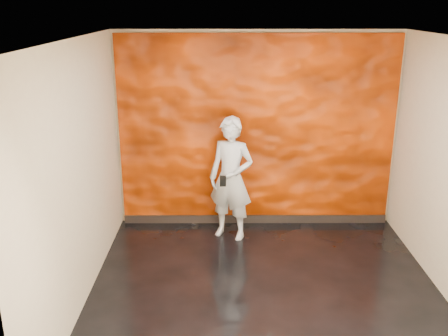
{
  "coord_description": "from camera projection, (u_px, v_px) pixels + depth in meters",
  "views": [
    {
      "loc": [
        -0.48,
        -4.92,
        3.13
      ],
      "look_at": [
        -0.47,
        1.21,
        1.1
      ],
      "focal_mm": 40.0,
      "sensor_mm": 36.0,
      "label": 1
    }
  ],
  "objects": [
    {
      "name": "feature_wall",
      "position": [
        257.0,
        133.0,
        7.08
      ],
      "size": [
        3.9,
        0.06,
        2.75
      ],
      "primitive_type": "cube",
      "color": "#ED4300",
      "rests_on": "ground"
    },
    {
      "name": "phone",
      "position": [
        223.0,
        181.0,
        6.58
      ],
      "size": [
        0.08,
        0.02,
        0.15
      ],
      "primitive_type": "cube",
      "rotation": [
        0.0,
        0.0,
        0.02
      ],
      "color": "black",
      "rests_on": "man"
    },
    {
      "name": "baseboard",
      "position": [
        255.0,
        219.0,
        7.46
      ],
      "size": [
        3.9,
        0.04,
        0.12
      ],
      "primitive_type": "cube",
      "color": "black",
      "rests_on": "ground"
    },
    {
      "name": "man",
      "position": [
        231.0,
        179.0,
        6.79
      ],
      "size": [
        0.73,
        0.62,
        1.71
      ],
      "primitive_type": "imported",
      "rotation": [
        0.0,
        0.0,
        -0.4
      ],
      "color": "#ABB1BB",
      "rests_on": "ground"
    },
    {
      "name": "room",
      "position": [
        269.0,
        177.0,
        5.22
      ],
      "size": [
        4.02,
        4.02,
        2.81
      ],
      "color": "black",
      "rests_on": "ground"
    }
  ]
}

